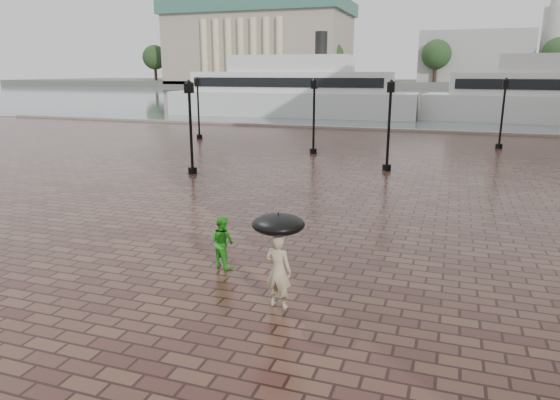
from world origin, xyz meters
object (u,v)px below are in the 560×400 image
street_lamps (319,116)px  child_pedestrian (222,242)px  ferry_near (292,91)px  adult_pedestrian (278,271)px

street_lamps → child_pedestrian: size_ratio=15.88×
child_pedestrian → ferry_near: size_ratio=0.05×
street_lamps → ferry_near: size_ratio=0.77×
child_pedestrian → street_lamps: bearing=-60.2°
adult_pedestrian → ferry_near: bearing=-63.6°
adult_pedestrian → child_pedestrian: 2.68m
street_lamps → adult_pedestrian: street_lamps is taller
street_lamps → adult_pedestrian: size_ratio=13.10×
child_pedestrian → ferry_near: (-12.23, 43.78, 2.06)m
street_lamps → child_pedestrian: (2.32, -18.23, -1.65)m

